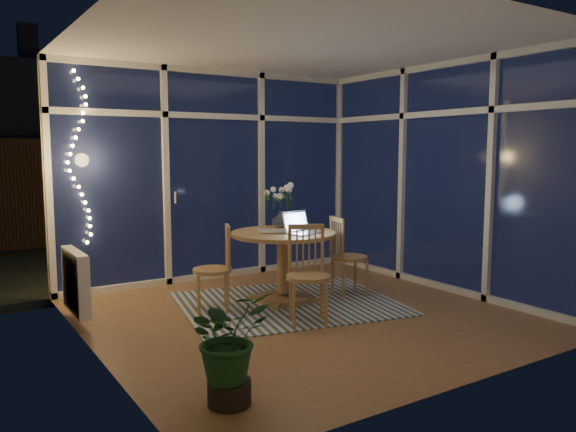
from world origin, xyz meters
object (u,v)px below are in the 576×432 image
object	(u,v)px
dining_table	(283,267)
chair_right	(350,256)
potted_plant	(229,347)
chair_left	(212,268)
laptop	(304,222)
flower_vase	(280,218)
chair_front	(308,275)

from	to	relation	value
dining_table	chair_right	distance (m)	0.79
chair_right	potted_plant	bearing A→B (deg)	138.34
chair_left	laptop	world-z (taller)	laptop
laptop	potted_plant	xyz separation A→B (m)	(-1.70, -1.65, -0.50)
dining_table	flower_vase	size ratio (longest dim) A/B	5.28
dining_table	laptop	xyz separation A→B (m)	(0.11, -0.23, 0.50)
flower_vase	laptop	bearing A→B (deg)	-94.25
flower_vase	chair_front	bearing A→B (deg)	-108.56
dining_table	chair_right	xyz separation A→B (m)	(0.77, -0.16, 0.07)
chair_right	potted_plant	distance (m)	2.91
chair_right	laptop	bearing A→B (deg)	108.11
laptop	chair_front	bearing A→B (deg)	-133.32
potted_plant	chair_right	bearing A→B (deg)	36.07
dining_table	chair_left	bearing A→B (deg)	172.82
chair_front	flower_vase	size ratio (longest dim) A/B	4.43
chair_front	laptop	size ratio (longest dim) A/B	2.72
dining_table	potted_plant	size ratio (longest dim) A/B	1.46
chair_front	flower_vase	world-z (taller)	flower_vase
laptop	dining_table	bearing A→B (deg)	103.41
chair_left	chair_right	bearing A→B (deg)	103.33
chair_front	potted_plant	xyz separation A→B (m)	(-1.38, -1.12, -0.08)
dining_table	flower_vase	bearing A→B (deg)	63.82
chair_left	chair_front	bearing A→B (deg)	56.60
chair_front	laptop	distance (m)	0.74
chair_left	dining_table	bearing A→B (deg)	105.62
dining_table	chair_right	bearing A→B (deg)	-11.78
chair_right	flower_vase	world-z (taller)	flower_vase
chair_front	flower_vase	xyz separation A→B (m)	(0.36, 1.06, 0.40)
dining_table	laptop	world-z (taller)	laptop
dining_table	chair_left	distance (m)	0.79
laptop	flower_vase	world-z (taller)	laptop
potted_plant	dining_table	bearing A→B (deg)	49.76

